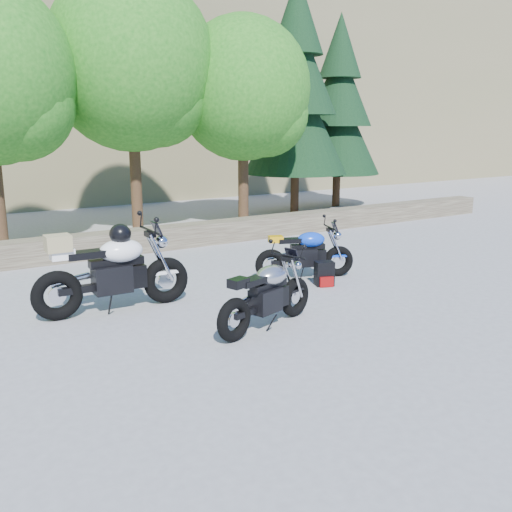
{
  "coord_description": "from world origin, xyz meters",
  "views": [
    {
      "loc": [
        -4.36,
        -6.2,
        2.7
      ],
      "look_at": [
        0.2,
        1.0,
        0.75
      ],
      "focal_mm": 40.0,
      "sensor_mm": 36.0,
      "label": 1
    }
  ],
  "objects_px": {
    "silver_bike": "(267,295)",
    "blue_bike": "(306,254)",
    "backpack": "(324,274)",
    "white_bike": "(112,269)"
  },
  "relations": [
    {
      "from": "silver_bike",
      "to": "backpack",
      "type": "xyz_separation_m",
      "value": [
        2.01,
        1.24,
        -0.26
      ]
    },
    {
      "from": "silver_bike",
      "to": "blue_bike",
      "type": "bearing_deg",
      "value": 24.25
    },
    {
      "from": "white_bike",
      "to": "blue_bike",
      "type": "height_order",
      "value": "white_bike"
    },
    {
      "from": "silver_bike",
      "to": "blue_bike",
      "type": "height_order",
      "value": "silver_bike"
    },
    {
      "from": "backpack",
      "to": "white_bike",
      "type": "bearing_deg",
      "value": -169.92
    },
    {
      "from": "white_bike",
      "to": "blue_bike",
      "type": "bearing_deg",
      "value": 1.62
    },
    {
      "from": "backpack",
      "to": "silver_bike",
      "type": "bearing_deg",
      "value": -128.91
    },
    {
      "from": "white_bike",
      "to": "blue_bike",
      "type": "distance_m",
      "value": 3.56
    },
    {
      "from": "silver_bike",
      "to": "white_bike",
      "type": "distance_m",
      "value": 2.38
    },
    {
      "from": "white_bike",
      "to": "backpack",
      "type": "height_order",
      "value": "white_bike"
    }
  ]
}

